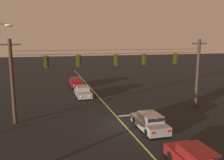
# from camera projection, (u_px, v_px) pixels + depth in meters

# --- Properties ---
(ground_plane) EXTENTS (180.00, 180.00, 0.00)m
(ground_plane) POSITION_uv_depth(u_px,v_px,m) (124.00, 125.00, 20.86)
(ground_plane) COLOR black
(lane_centre_stripe) EXTENTS (0.14, 60.00, 0.01)m
(lane_centre_stripe) POSITION_uv_depth(u_px,v_px,m) (101.00, 100.00, 29.39)
(lane_centre_stripe) COLOR #D1C64C
(lane_centre_stripe) RESTS_ON ground
(stop_bar_paint) EXTENTS (3.40, 0.36, 0.01)m
(stop_bar_paint) POSITION_uv_depth(u_px,v_px,m) (134.00, 115.00, 23.61)
(stop_bar_paint) COLOR silver
(stop_bar_paint) RESTS_ON ground
(signal_span_assembly) EXTENTS (20.44, 0.32, 7.52)m
(signal_span_assembly) POSITION_uv_depth(u_px,v_px,m) (115.00, 76.00, 23.02)
(signal_span_assembly) COLOR #38281C
(signal_span_assembly) RESTS_ON ground
(traffic_light_leftmost) EXTENTS (0.48, 0.41, 1.22)m
(traffic_light_leftmost) POSITION_uv_depth(u_px,v_px,m) (46.00, 62.00, 21.07)
(traffic_light_leftmost) COLOR black
(traffic_light_left_inner) EXTENTS (0.48, 0.41, 1.22)m
(traffic_light_left_inner) POSITION_uv_depth(u_px,v_px,m) (79.00, 61.00, 21.83)
(traffic_light_left_inner) COLOR black
(traffic_light_centre) EXTENTS (0.48, 0.41, 1.22)m
(traffic_light_centre) POSITION_uv_depth(u_px,v_px,m) (116.00, 60.00, 22.78)
(traffic_light_centre) COLOR black
(traffic_light_right_inner) EXTENTS (0.48, 0.41, 1.22)m
(traffic_light_right_inner) POSITION_uv_depth(u_px,v_px,m) (145.00, 60.00, 23.55)
(traffic_light_right_inner) COLOR black
(traffic_light_rightmost) EXTENTS (0.48, 0.41, 1.22)m
(traffic_light_rightmost) POSITION_uv_depth(u_px,v_px,m) (176.00, 59.00, 24.46)
(traffic_light_rightmost) COLOR black
(car_waiting_near_lane) EXTENTS (1.80, 4.33, 1.39)m
(car_waiting_near_lane) POSITION_uv_depth(u_px,v_px,m) (150.00, 122.00, 19.67)
(car_waiting_near_lane) COLOR gray
(car_waiting_near_lane) RESTS_ON ground
(car_oncoming_lead) EXTENTS (1.80, 4.42, 1.39)m
(car_oncoming_lead) POSITION_uv_depth(u_px,v_px,m) (83.00, 92.00, 30.98)
(car_oncoming_lead) COLOR gray
(car_oncoming_lead) RESTS_ON ground
(car_oncoming_trailing) EXTENTS (1.80, 4.42, 1.39)m
(car_oncoming_trailing) POSITION_uv_depth(u_px,v_px,m) (76.00, 82.00, 37.87)
(car_oncoming_trailing) COLOR maroon
(car_oncoming_trailing) RESTS_ON ground
(car_waiting_second_near) EXTENTS (1.80, 4.33, 1.39)m
(car_waiting_second_near) POSITION_uv_depth(u_px,v_px,m) (196.00, 160.00, 13.44)
(car_waiting_second_near) COLOR maroon
(car_waiting_second_near) RESTS_ON ground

